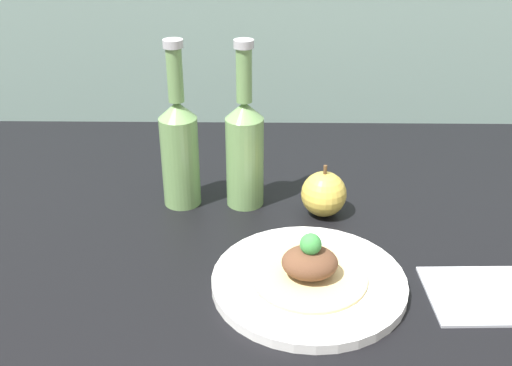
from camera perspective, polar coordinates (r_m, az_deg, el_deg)
ground_plane at (r=87.93cm, az=0.20°, el=-8.00°), size 180.00×110.00×4.00cm
plate at (r=80.72cm, az=5.06°, el=-9.25°), size 25.86×25.86×1.67cm
plated_food at (r=79.30cm, az=5.13°, el=-7.83°), size 15.45×15.45×6.68cm
cider_bottle_left at (r=96.55cm, az=-7.29°, el=3.41°), size 6.11×6.11×27.33cm
cider_bottle_right at (r=95.64cm, az=-1.08°, el=3.39°), size 6.11×6.11×27.33cm
apple at (r=95.74cm, az=6.47°, el=-1.04°), size 7.26×7.26×8.65cm
napkin at (r=84.41cm, az=20.98°, el=-9.82°), size 15.26×12.65×0.80cm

